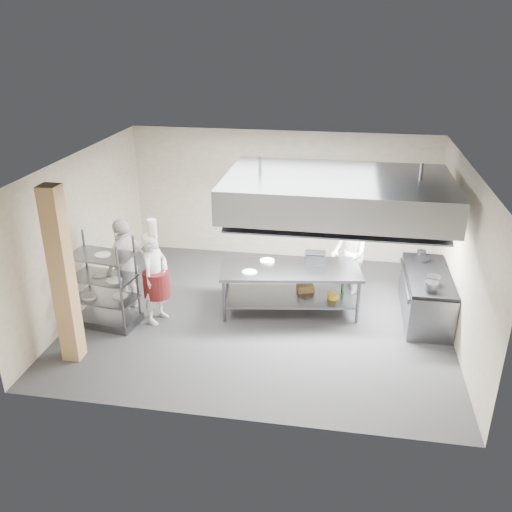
% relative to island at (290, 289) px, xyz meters
% --- Properties ---
extents(floor, '(7.00, 7.00, 0.00)m').
position_rel_island_xyz_m(floor, '(-0.51, -0.31, -0.46)').
color(floor, '#303032').
rests_on(floor, ground).
extents(ceiling, '(7.00, 7.00, 0.00)m').
position_rel_island_xyz_m(ceiling, '(-0.51, -0.31, 2.54)').
color(ceiling, silver).
rests_on(ceiling, wall_back).
extents(wall_back, '(7.00, 0.00, 7.00)m').
position_rel_island_xyz_m(wall_back, '(-0.51, 2.69, 1.04)').
color(wall_back, tan).
rests_on(wall_back, ground).
extents(wall_left, '(0.00, 6.00, 6.00)m').
position_rel_island_xyz_m(wall_left, '(-4.01, -0.31, 1.04)').
color(wall_left, tan).
rests_on(wall_left, ground).
extents(wall_right, '(0.00, 6.00, 6.00)m').
position_rel_island_xyz_m(wall_right, '(2.99, -0.31, 1.04)').
color(wall_right, tan).
rests_on(wall_right, ground).
extents(column, '(0.30, 0.30, 3.00)m').
position_rel_island_xyz_m(column, '(-3.41, -2.21, 1.04)').
color(column, tan).
rests_on(column, floor).
extents(exhaust_hood, '(4.00, 2.50, 0.60)m').
position_rel_island_xyz_m(exhaust_hood, '(0.79, 0.09, 1.94)').
color(exhaust_hood, gray).
rests_on(exhaust_hood, ceiling).
extents(hood_strip_a, '(1.60, 0.12, 0.04)m').
position_rel_island_xyz_m(hood_strip_a, '(-0.11, 0.09, 1.62)').
color(hood_strip_a, white).
rests_on(hood_strip_a, exhaust_hood).
extents(hood_strip_b, '(1.60, 0.12, 0.04)m').
position_rel_island_xyz_m(hood_strip_b, '(1.69, 0.09, 1.62)').
color(hood_strip_b, white).
rests_on(hood_strip_b, exhaust_hood).
extents(wall_shelf, '(1.50, 0.28, 0.04)m').
position_rel_island_xyz_m(wall_shelf, '(1.29, 2.53, 1.04)').
color(wall_shelf, gray).
rests_on(wall_shelf, wall_back).
extents(island, '(2.79, 1.50, 0.91)m').
position_rel_island_xyz_m(island, '(0.00, 0.00, 0.00)').
color(island, gray).
rests_on(island, floor).
extents(island_worktop, '(2.79, 1.50, 0.06)m').
position_rel_island_xyz_m(island_worktop, '(0.00, 0.00, 0.42)').
color(island_worktop, gray).
rests_on(island_worktop, island).
extents(island_undershelf, '(2.56, 1.36, 0.04)m').
position_rel_island_xyz_m(island_undershelf, '(0.00, 0.00, -0.16)').
color(island_undershelf, slate).
rests_on(island_undershelf, island).
extents(pass_rack, '(1.22, 0.81, 1.71)m').
position_rel_island_xyz_m(pass_rack, '(-3.31, -1.06, 0.40)').
color(pass_rack, slate).
rests_on(pass_rack, floor).
extents(cooking_range, '(0.80, 2.00, 0.84)m').
position_rel_island_xyz_m(cooking_range, '(2.57, 0.19, -0.04)').
color(cooking_range, slate).
rests_on(cooking_range, floor).
extents(range_top, '(0.78, 1.96, 0.06)m').
position_rel_island_xyz_m(range_top, '(2.57, 0.19, 0.41)').
color(range_top, black).
rests_on(range_top, cooking_range).
extents(chef_head, '(0.58, 0.73, 1.77)m').
position_rel_island_xyz_m(chef_head, '(-2.41, -0.80, 0.43)').
color(chef_head, white).
rests_on(chef_head, floor).
extents(chef_line, '(0.91, 1.03, 1.77)m').
position_rel_island_xyz_m(chef_line, '(1.09, 0.96, 0.43)').
color(chef_line, white).
rests_on(chef_line, floor).
extents(chef_plating, '(0.71, 1.18, 1.89)m').
position_rel_island_xyz_m(chef_plating, '(-3.11, -0.48, 0.49)').
color(chef_plating, silver).
rests_on(chef_plating, floor).
extents(griddle, '(0.41, 0.33, 0.20)m').
position_rel_island_xyz_m(griddle, '(0.44, 0.31, 0.55)').
color(griddle, slate).
rests_on(griddle, island_worktop).
extents(wicker_basket, '(0.37, 0.31, 0.14)m').
position_rel_island_xyz_m(wicker_basket, '(0.28, 0.23, -0.07)').
color(wicker_basket, olive).
rests_on(wicker_basket, island_undershelf).
extents(stockpot, '(0.24, 0.24, 0.17)m').
position_rel_island_xyz_m(stockpot, '(2.58, -0.27, 0.53)').
color(stockpot, slate).
rests_on(stockpot, range_top).
extents(plate_stack, '(0.28, 0.28, 0.05)m').
position_rel_island_xyz_m(plate_stack, '(-3.31, -1.06, 0.10)').
color(plate_stack, silver).
rests_on(plate_stack, pass_rack).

